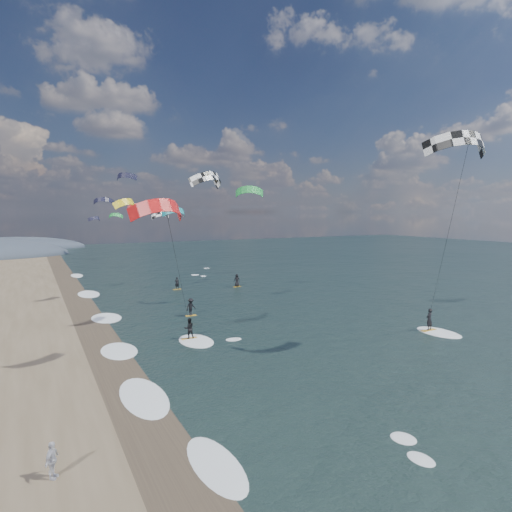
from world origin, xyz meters
name	(u,v)px	position (x,y,z in m)	size (l,w,h in m)	color
ground	(370,397)	(0.00, 0.00, 0.00)	(260.00, 260.00, 0.00)	black
wet_sand_strip	(120,375)	(-12.00, 10.00, 0.00)	(3.00, 240.00, 0.00)	#382D23
kitesurfer_near_a	(463,179)	(10.87, 2.84, 12.83)	(8.12, 8.81, 16.42)	gold
kitesurfer_near_b	(175,253)	(-7.79, 11.16, 7.62)	(7.11, 8.68, 12.09)	gold
far_kitesurfers	(207,292)	(1.65, 29.62, 0.90)	(12.54, 15.84, 1.81)	gold
bg_kite_field	(141,203)	(-0.35, 53.39, 11.92)	(15.02, 78.28, 8.27)	gray
shoreline_surf	(124,351)	(-10.80, 14.75, 0.00)	(2.40, 79.40, 0.11)	white
beach_walker	(52,460)	(-16.33, 0.15, 0.75)	(0.88, 0.37, 1.51)	#B8B9C4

